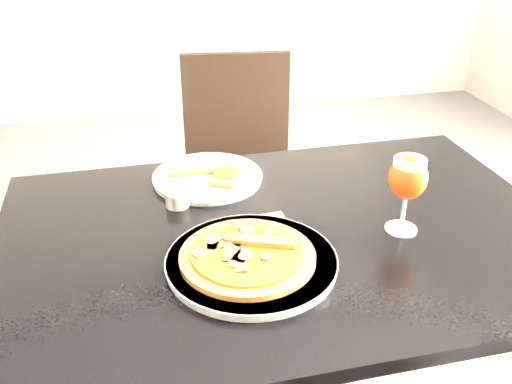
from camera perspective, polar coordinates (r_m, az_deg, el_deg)
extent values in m
cube|color=black|center=(1.22, 2.85, -4.49)|extent=(1.21, 0.82, 0.03)
cylinder|color=black|center=(1.70, -19.03, -11.14)|extent=(0.05, 0.05, 0.72)
cylinder|color=black|center=(1.88, 15.80, -6.43)|extent=(0.05, 0.05, 0.72)
cube|color=black|center=(2.04, -1.50, 0.19)|extent=(0.45, 0.45, 0.04)
cylinder|color=black|center=(2.01, -5.76, -7.98)|extent=(0.03, 0.03, 0.42)
cylinder|color=black|center=(2.04, 3.63, -7.43)|extent=(0.03, 0.03, 0.42)
cylinder|color=black|center=(2.29, -5.89, -3.11)|extent=(0.03, 0.03, 0.42)
cylinder|color=black|center=(2.31, 2.32, -2.68)|extent=(0.03, 0.03, 0.42)
cube|color=black|center=(2.11, -2.00, 8.39)|extent=(0.39, 0.07, 0.41)
cylinder|color=silver|center=(1.10, -0.45, -7.02)|extent=(0.41, 0.41, 0.02)
cylinder|color=brown|center=(1.09, -0.86, -6.46)|extent=(0.26, 0.26, 0.01)
cylinder|color=#C14F10|center=(1.09, -0.86, -6.10)|extent=(0.21, 0.21, 0.01)
cube|color=#442F1D|center=(1.09, 0.58, -5.72)|extent=(0.05, 0.03, 0.00)
cube|color=#442F1D|center=(1.12, 0.22, -4.69)|extent=(0.05, 0.06, 0.00)
cube|color=#442F1D|center=(1.13, -2.23, -4.22)|extent=(0.04, 0.06, 0.00)
cube|color=#442F1D|center=(1.09, -2.30, -5.70)|extent=(0.06, 0.05, 0.00)
cube|color=#442F1D|center=(1.06, -2.88, -6.76)|extent=(0.06, 0.05, 0.00)
cube|color=#442F1D|center=(1.03, -0.94, -7.93)|extent=(0.04, 0.06, 0.00)
cube|color=#442F1D|center=(1.07, 0.29, -6.42)|extent=(0.05, 0.06, 0.00)
ellipsoid|color=#E3C349|center=(1.09, -0.12, -5.43)|extent=(0.02, 0.02, 0.01)
ellipsoid|color=#E3C349|center=(1.14, -1.46, -3.98)|extent=(0.02, 0.02, 0.01)
ellipsoid|color=#E3C349|center=(1.09, -1.79, -5.61)|extent=(0.02, 0.02, 0.01)
ellipsoid|color=#E3C349|center=(1.05, -3.60, -7.09)|extent=(0.02, 0.02, 0.01)
ellipsoid|color=#E3C349|center=(1.07, -0.69, -6.34)|extent=(0.02, 0.02, 0.01)
ellipsoid|color=#E3C349|center=(1.07, 2.45, -6.42)|extent=(0.02, 0.02, 0.01)
cube|color=#1B4E0E|center=(1.10, -0.74, -5.53)|extent=(0.01, 0.02, 0.00)
cube|color=#1B4E0E|center=(1.12, -1.96, -4.90)|extent=(0.01, 0.02, 0.00)
cube|color=#1B4E0E|center=(1.11, -4.29, -5.26)|extent=(0.02, 0.01, 0.00)
cube|color=#1B4E0E|center=(1.08, -2.27, -6.23)|extent=(0.02, 0.01, 0.00)
cube|color=#1B4E0E|center=(1.05, -2.39, -7.44)|extent=(0.01, 0.01, 0.00)
cube|color=#1B4E0E|center=(1.07, -0.73, -6.35)|extent=(0.00, 0.02, 0.00)
cube|color=#1B4E0E|center=(1.06, 0.89, -6.73)|extent=(0.01, 0.02, 0.00)
cube|color=#1B4E0E|center=(1.09, 2.83, -5.89)|extent=(0.02, 0.01, 0.00)
cube|color=#1B4E0E|center=(1.10, 0.25, -5.40)|extent=(0.02, 0.01, 0.00)
cube|color=brown|center=(1.08, 1.35, -5.75)|extent=(0.12, 0.07, 0.01)
cylinder|color=silver|center=(1.42, -4.87, 1.46)|extent=(0.31, 0.31, 0.01)
cube|color=brown|center=(1.43, -6.23, 2.08)|extent=(0.13, 0.04, 0.01)
cube|color=brown|center=(1.40, -2.97, 1.62)|extent=(0.11, 0.12, 0.01)
cylinder|color=#C14F10|center=(1.39, -2.98, 1.90)|extent=(0.06, 0.06, 0.00)
cube|color=brown|center=(1.24, 0.27, -2.74)|extent=(0.11, 0.03, 0.01)
cylinder|color=#B5B5A3|center=(1.31, -7.88, -0.67)|extent=(0.05, 0.05, 0.04)
cylinder|color=gold|center=(1.30, -7.92, -0.19)|extent=(0.05, 0.05, 0.01)
cylinder|color=silver|center=(1.25, 14.28, -3.59)|extent=(0.07, 0.07, 0.00)
cylinder|color=silver|center=(1.23, 14.49, -2.06)|extent=(0.01, 0.01, 0.07)
ellipsoid|color=#9D380F|center=(1.19, 14.96, 1.37)|extent=(0.08, 0.08, 0.09)
cylinder|color=silver|center=(1.18, 15.16, 2.88)|extent=(0.07, 0.07, 0.02)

